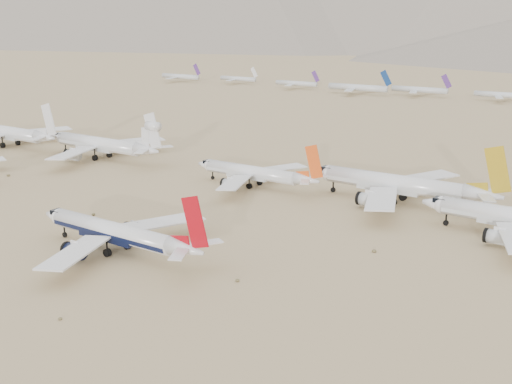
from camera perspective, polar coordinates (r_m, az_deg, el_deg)
ground at (r=134.18m, az=-10.45°, el=-5.70°), size 7000.00×7000.00×0.00m
main_airliner at (r=135.60m, az=-12.11°, el=-3.62°), size 44.84×43.80×15.82m
row2_gold_tail at (r=173.23m, az=12.79°, el=0.62°), size 51.58×50.45×18.37m
row2_orange_tail at (r=186.33m, az=-0.01°, el=1.67°), size 41.48×40.57×14.80m
row2_white_trijet at (r=230.92m, az=-13.35°, el=4.14°), size 52.48×51.29×18.60m
row2_white_twin at (r=265.93m, az=-21.00°, el=4.89°), size 52.29×51.16×18.68m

